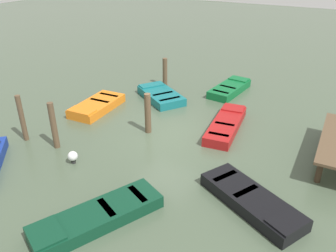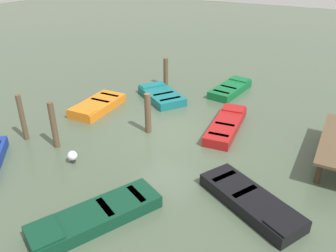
# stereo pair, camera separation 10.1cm
# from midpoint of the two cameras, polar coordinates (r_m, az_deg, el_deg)

# --- Properties ---
(ground_plane) EXTENTS (80.00, 80.00, 0.00)m
(ground_plane) POSITION_cam_midpoint_polar(r_m,az_deg,el_deg) (14.46, -0.20, -1.23)
(ground_plane) COLOR #475642
(rowboat_orange) EXTENTS (3.01, 1.51, 0.46)m
(rowboat_orange) POSITION_cam_midpoint_polar(r_m,az_deg,el_deg) (16.87, -11.99, 3.34)
(rowboat_orange) COLOR orange
(rowboat_orange) RESTS_ON ground_plane
(rowboat_teal) EXTENTS (2.77, 3.14, 0.46)m
(rowboat_teal) POSITION_cam_midpoint_polar(r_m,az_deg,el_deg) (17.74, -1.39, 5.18)
(rowboat_teal) COLOR #14666B
(rowboat_teal) RESTS_ON ground_plane
(rowboat_dark_green) EXTENTS (3.89, 2.67, 0.46)m
(rowboat_dark_green) POSITION_cam_midpoint_polar(r_m,az_deg,el_deg) (10.19, -12.12, -14.60)
(rowboat_dark_green) COLOR #0C3823
(rowboat_dark_green) RESTS_ON ground_plane
(rowboat_green) EXTENTS (3.16, 1.52, 0.46)m
(rowboat_green) POSITION_cam_midpoint_polar(r_m,az_deg,el_deg) (18.91, 10.13, 6.19)
(rowboat_green) COLOR #0F602D
(rowboat_green) RESTS_ON ground_plane
(rowboat_red) EXTENTS (3.68, 1.44, 0.46)m
(rowboat_red) POSITION_cam_midpoint_polar(r_m,az_deg,el_deg) (14.91, 9.49, 0.24)
(rowboat_red) COLOR maroon
(rowboat_red) RESTS_ON ground_plane
(rowboat_black) EXTENTS (2.66, 3.57, 0.46)m
(rowboat_black) POSITION_cam_midpoint_polar(r_m,az_deg,el_deg) (10.79, 13.60, -12.05)
(rowboat_black) COLOR black
(rowboat_black) RESTS_ON ground_plane
(mooring_piling_mid_right) EXTENTS (0.23, 0.23, 1.90)m
(mooring_piling_mid_right) POSITION_cam_midpoint_polar(r_m,az_deg,el_deg) (13.75, -18.79, 0.05)
(mooring_piling_mid_right) COLOR brown
(mooring_piling_mid_right) RESTS_ON ground_plane
(mooring_piling_mid_left) EXTENTS (0.26, 0.26, 1.58)m
(mooring_piling_mid_left) POSITION_cam_midpoint_polar(r_m,az_deg,el_deg) (19.43, -0.67, 9.01)
(mooring_piling_mid_left) COLOR brown
(mooring_piling_mid_left) RESTS_ON ground_plane
(mooring_piling_far_left) EXTENTS (0.26, 0.26, 1.75)m
(mooring_piling_far_left) POSITION_cam_midpoint_polar(r_m,az_deg,el_deg) (14.21, -3.61, 2.12)
(mooring_piling_far_left) COLOR brown
(mooring_piling_far_left) RESTS_ON ground_plane
(mooring_piling_near_left) EXTENTS (0.20, 0.20, 1.95)m
(mooring_piling_near_left) POSITION_cam_midpoint_polar(r_m,az_deg,el_deg) (14.75, -23.42, 1.20)
(mooring_piling_near_left) COLOR brown
(mooring_piling_near_left) RESTS_ON ground_plane
(marker_buoy) EXTENTS (0.36, 0.36, 0.48)m
(marker_buoy) POSITION_cam_midpoint_polar(r_m,az_deg,el_deg) (12.85, -15.87, -4.91)
(marker_buoy) COLOR #262626
(marker_buoy) RESTS_ON ground_plane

